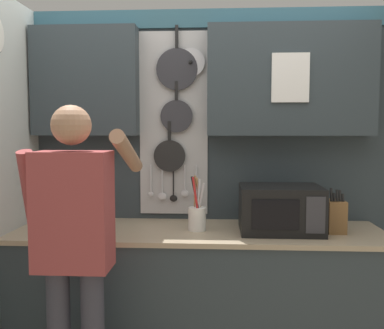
{
  "coord_description": "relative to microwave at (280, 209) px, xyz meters",
  "views": [
    {
      "loc": [
        0.11,
        -2.68,
        1.52
      ],
      "look_at": [
        -0.06,
        0.22,
        1.28
      ],
      "focal_mm": 40.0,
      "sensor_mm": 36.0,
      "label": 1
    }
  ],
  "objects": [
    {
      "name": "knife_block",
      "position": [
        0.34,
        0.0,
        -0.04
      ],
      "size": [
        0.11,
        0.15,
        0.28
      ],
      "color": "brown",
      "rests_on": "base_cabinet_counter"
    },
    {
      "name": "back_wall_unit",
      "position": [
        -0.49,
        0.32,
        0.46
      ],
      "size": [
        2.91,
        0.22,
        2.34
      ],
      "color": "#2D383D",
      "rests_on": "ground_plane"
    },
    {
      "name": "utensil_crock",
      "position": [
        -0.52,
        0.0,
        -0.05
      ],
      "size": [
        0.11,
        0.11,
        0.35
      ],
      "color": "white",
      "rests_on": "base_cabinet_counter"
    },
    {
      "name": "base_cabinet_counter",
      "position": [
        -0.51,
        0.02,
        -0.59
      ],
      "size": [
        2.34,
        0.67,
        0.88
      ],
      "color": "#2D383D",
      "rests_on": "ground_plane"
    },
    {
      "name": "microwave",
      "position": [
        0.0,
        0.0,
        0.0
      ],
      "size": [
        0.5,
        0.38,
        0.29
      ],
      "color": "black",
      "rests_on": "base_cabinet_counter"
    },
    {
      "name": "person",
      "position": [
        -1.13,
        -0.54,
        -0.05
      ],
      "size": [
        0.54,
        0.63,
        1.64
      ],
      "color": "#383842",
      "rests_on": "ground_plane"
    }
  ]
}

